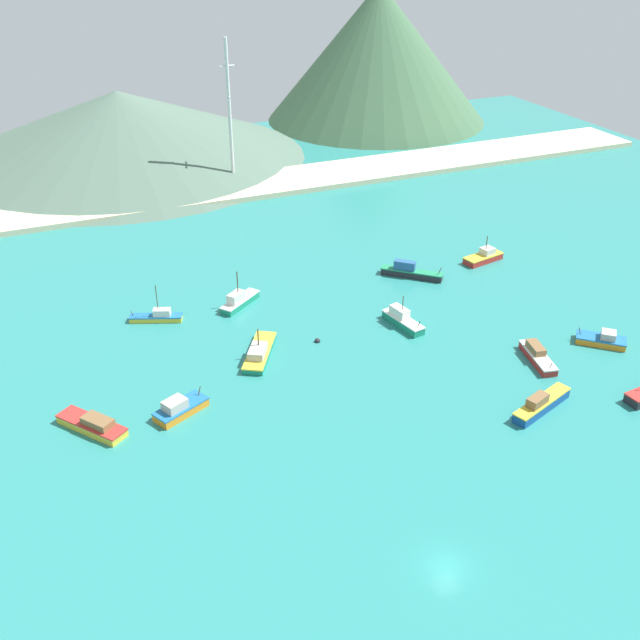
{
  "coord_description": "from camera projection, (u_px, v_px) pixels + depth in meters",
  "views": [
    {
      "loc": [
        -32.2,
        -43.29,
        57.65
      ],
      "look_at": [
        6.72,
        47.73,
        2.05
      ],
      "focal_mm": 41.84,
      "sensor_mm": 36.0,
      "label": 1
    }
  ],
  "objects": [
    {
      "name": "ground",
      "position": [
        326.0,
        406.0,
        98.14
      ],
      "size": [
        260.0,
        280.0,
        0.5
      ],
      "color": "teal"
    },
    {
      "name": "fishing_boat_0",
      "position": [
        259.0,
        352.0,
        107.83
      ],
      "size": [
        8.08,
        10.78,
        4.74
      ],
      "color": "#198466",
      "rests_on": "ground"
    },
    {
      "name": "fishing_boat_1",
      "position": [
        180.0,
        408.0,
        95.64
      ],
      "size": [
        7.77,
        5.74,
        2.51
      ],
      "color": "orange",
      "rests_on": "ground"
    },
    {
      "name": "fishing_boat_2",
      "position": [
        93.0,
        425.0,
        92.81
      ],
      "size": [
        8.08,
        9.55,
        2.14
      ],
      "color": "gold",
      "rests_on": "ground"
    },
    {
      "name": "fishing_boat_3",
      "position": [
        541.0,
        404.0,
        96.36
      ],
      "size": [
        10.57,
        5.4,
        2.69
      ],
      "color": "#14478C",
      "rests_on": "ground"
    },
    {
      "name": "fishing_boat_4",
      "position": [
        602.0,
        340.0,
        110.99
      ],
      "size": [
        7.26,
        7.0,
        2.23
      ],
      "color": "orange",
      "rests_on": "ground"
    },
    {
      "name": "fishing_boat_6",
      "position": [
        402.0,
        320.0,
        115.75
      ],
      "size": [
        3.58,
        8.41,
        5.15
      ],
      "color": "#198466",
      "rests_on": "ground"
    },
    {
      "name": "fishing_boat_7",
      "position": [
        239.0,
        301.0,
        121.32
      ],
      "size": [
        7.96,
        6.73,
        6.29
      ],
      "color": "#198466",
      "rests_on": "ground"
    },
    {
      "name": "fishing_boat_8",
      "position": [
        484.0,
        257.0,
        136.64
      ],
      "size": [
        8.21,
        4.3,
        4.86
      ],
      "color": "red",
      "rests_on": "ground"
    },
    {
      "name": "fishing_boat_9",
      "position": [
        537.0,
        356.0,
        106.92
      ],
      "size": [
        4.08,
        8.9,
        2.32
      ],
      "color": "red",
      "rests_on": "ground"
    },
    {
      "name": "fishing_boat_10",
      "position": [
        410.0,
        272.0,
        130.84
      ],
      "size": [
        9.39,
        8.74,
        2.87
      ],
      "color": "#232328",
      "rests_on": "ground"
    },
    {
      "name": "fishing_boat_12",
      "position": [
        157.0,
        317.0,
        117.21
      ],
      "size": [
        8.32,
        4.74,
        6.26
      ],
      "color": "gold",
      "rests_on": "ground"
    },
    {
      "name": "buoy_1",
      "position": [
        317.0,
        341.0,
        111.81
      ],
      "size": [
        0.86,
        0.86,
        0.86
      ],
      "color": "#232328",
      "rests_on": "ground"
    },
    {
      "name": "beach_strip",
      "position": [
        174.0,
        196.0,
        165.52
      ],
      "size": [
        247.0,
        16.72,
        1.2
      ],
      "primitive_type": "cube",
      "color": "beige",
      "rests_on": "ground"
    },
    {
      "name": "hill_central",
      "position": [
        120.0,
        125.0,
        187.69
      ],
      "size": [
        92.94,
        92.94,
        17.12
      ],
      "color": "#4C6656",
      "rests_on": "ground"
    },
    {
      "name": "hill_east",
      "position": [
        378.0,
        53.0,
        217.18
      ],
      "size": [
        65.15,
        65.15,
        38.4
      ],
      "color": "#3D6042",
      "rests_on": "ground"
    },
    {
      "name": "radio_tower",
      "position": [
        230.0,
        114.0,
        164.93
      ],
      "size": [
        3.29,
        2.63,
        32.87
      ],
      "color": "silver",
      "rests_on": "ground"
    }
  ]
}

